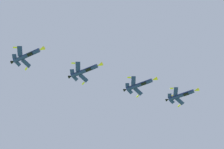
# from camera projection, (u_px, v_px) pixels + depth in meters

# --- Properties ---
(fighter_jet_lead) EXTENTS (14.74, 10.56, 5.03)m
(fighter_jet_lead) POSITION_uv_depth(u_px,v_px,m) (182.00, 95.00, 141.57)
(fighter_jet_lead) COLOR navy
(fighter_jet_left_wing) EXTENTS (14.74, 10.48, 5.17)m
(fighter_jet_left_wing) POSITION_uv_depth(u_px,v_px,m) (140.00, 84.00, 134.41)
(fighter_jet_left_wing) COLOR navy
(fighter_jet_right_wing) EXTENTS (14.74, 10.50, 5.14)m
(fighter_jet_right_wing) POSITION_uv_depth(u_px,v_px,m) (85.00, 71.00, 126.10)
(fighter_jet_right_wing) COLOR navy
(fighter_jet_left_outer) EXTENTS (14.74, 10.47, 5.19)m
(fighter_jet_left_outer) POSITION_uv_depth(u_px,v_px,m) (27.00, 55.00, 121.46)
(fighter_jet_left_outer) COLOR navy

